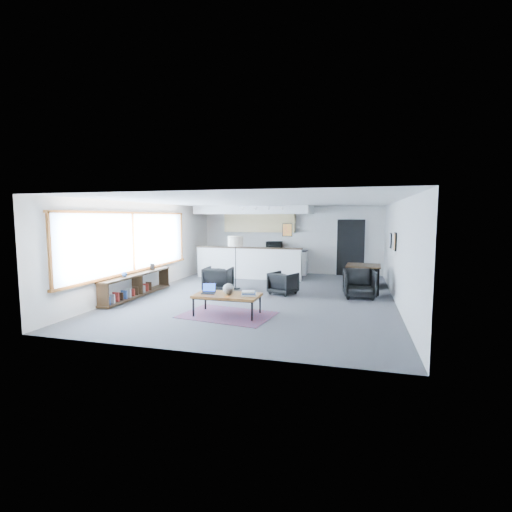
% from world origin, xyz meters
% --- Properties ---
extents(room, '(7.02, 9.02, 2.62)m').
position_xyz_m(room, '(0.00, 0.00, 1.30)').
color(room, '#4B4B4E').
rests_on(room, ground).
extents(window, '(0.10, 5.95, 1.66)m').
position_xyz_m(window, '(-3.46, -0.90, 1.46)').
color(window, '#8CBFFF').
rests_on(window, room).
extents(console, '(0.35, 3.00, 0.80)m').
position_xyz_m(console, '(-3.30, -1.05, 0.33)').
color(console, '#322111').
rests_on(console, floor).
extents(kitchenette, '(4.20, 1.96, 2.60)m').
position_xyz_m(kitchenette, '(-1.20, 3.71, 1.38)').
color(kitchenette, white).
rests_on(kitchenette, floor).
extents(doorway, '(1.10, 0.12, 2.15)m').
position_xyz_m(doorway, '(2.30, 4.42, 1.07)').
color(doorway, black).
rests_on(doorway, room).
extents(track_light, '(1.60, 0.07, 0.15)m').
position_xyz_m(track_light, '(-0.59, 2.20, 2.53)').
color(track_light, silver).
rests_on(track_light, room).
extents(wall_art_lower, '(0.03, 0.38, 0.48)m').
position_xyz_m(wall_art_lower, '(3.47, 0.40, 1.55)').
color(wall_art_lower, black).
rests_on(wall_art_lower, room).
extents(wall_art_upper, '(0.03, 0.34, 0.44)m').
position_xyz_m(wall_art_upper, '(3.47, 1.70, 1.50)').
color(wall_art_upper, black).
rests_on(wall_art_upper, room).
extents(kilim_rug, '(2.17, 1.63, 0.01)m').
position_xyz_m(kilim_rug, '(-0.26, -2.18, 0.01)').
color(kilim_rug, '#522B40').
rests_on(kilim_rug, floor).
extents(coffee_table, '(1.46, 0.79, 0.47)m').
position_xyz_m(coffee_table, '(-0.26, -2.18, 0.44)').
color(coffee_table, brown).
rests_on(coffee_table, floor).
extents(laptop, '(0.35, 0.31, 0.22)m').
position_xyz_m(laptop, '(-0.71, -2.16, 0.54)').
color(laptop, black).
rests_on(laptop, coffee_table).
extents(ceramic_pot, '(0.25, 0.25, 0.25)m').
position_xyz_m(ceramic_pot, '(-0.22, -2.20, 0.60)').
color(ceramic_pot, gray).
rests_on(ceramic_pot, coffee_table).
extents(book_stack, '(0.38, 0.33, 0.10)m').
position_xyz_m(book_stack, '(0.24, -2.19, 0.52)').
color(book_stack, silver).
rests_on(book_stack, coffee_table).
extents(coaster, '(0.11, 0.11, 0.01)m').
position_xyz_m(coaster, '(-0.18, -2.44, 0.48)').
color(coaster, '#E5590C').
rests_on(coaster, coffee_table).
extents(armchair_left, '(0.82, 0.78, 0.80)m').
position_xyz_m(armchair_left, '(-1.42, 0.29, 0.40)').
color(armchair_left, black).
rests_on(armchair_left, floor).
extents(armchair_right, '(0.87, 0.85, 0.69)m').
position_xyz_m(armchair_right, '(0.51, 0.40, 0.35)').
color(armchair_right, black).
rests_on(armchair_right, floor).
extents(floor_lamp, '(0.46, 0.46, 1.61)m').
position_xyz_m(floor_lamp, '(-1.05, 0.81, 1.40)').
color(floor_lamp, black).
rests_on(floor_lamp, floor).
extents(dining_table, '(1.00, 1.00, 0.81)m').
position_xyz_m(dining_table, '(2.71, 1.25, 0.74)').
color(dining_table, '#322111').
rests_on(dining_table, floor).
extents(dining_chair_near, '(0.77, 0.73, 0.72)m').
position_xyz_m(dining_chair_near, '(2.60, 0.46, 0.36)').
color(dining_chair_near, black).
rests_on(dining_chair_near, floor).
extents(dining_chair_far, '(0.61, 0.58, 0.60)m').
position_xyz_m(dining_chair_far, '(2.83, 2.21, 0.30)').
color(dining_chair_far, black).
rests_on(dining_chair_far, floor).
extents(microwave, '(0.58, 0.33, 0.39)m').
position_xyz_m(microwave, '(-0.57, 4.15, 1.13)').
color(microwave, black).
rests_on(microwave, kitchenette).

